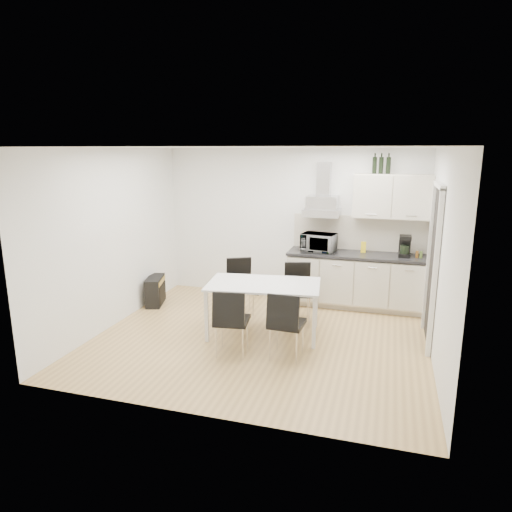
{
  "coord_description": "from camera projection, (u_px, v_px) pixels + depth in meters",
  "views": [
    {
      "loc": [
        1.63,
        -5.72,
        2.57
      ],
      "look_at": [
        -0.15,
        0.32,
        1.1
      ],
      "focal_mm": 32.0,
      "sensor_mm": 36.0,
      "label": 1
    }
  ],
  "objects": [
    {
      "name": "ground",
      "position": [
        260.0,
        338.0,
        6.38
      ],
      "size": [
        4.5,
        4.5,
        0.0
      ],
      "primitive_type": "plane",
      "color": "tan",
      "rests_on": "ground"
    },
    {
      "name": "wall_back",
      "position": [
        292.0,
        224.0,
        7.95
      ],
      "size": [
        4.5,
        0.1,
        2.6
      ],
      "primitive_type": "cube",
      "color": "white",
      "rests_on": "ground"
    },
    {
      "name": "wall_front",
      "position": [
        201.0,
        291.0,
        4.22
      ],
      "size": [
        4.5,
        0.1,
        2.6
      ],
      "primitive_type": "cube",
      "color": "white",
      "rests_on": "ground"
    },
    {
      "name": "wall_left",
      "position": [
        113.0,
        238.0,
        6.7
      ],
      "size": [
        0.1,
        4.0,
        2.6
      ],
      "primitive_type": "cube",
      "color": "white",
      "rests_on": "ground"
    },
    {
      "name": "wall_right",
      "position": [
        441.0,
        258.0,
        5.46
      ],
      "size": [
        0.1,
        4.0,
        2.6
      ],
      "primitive_type": "cube",
      "color": "white",
      "rests_on": "ground"
    },
    {
      "name": "ceiling",
      "position": [
        261.0,
        147.0,
        5.79
      ],
      "size": [
        4.5,
        4.5,
        0.0
      ],
      "primitive_type": "plane",
      "color": "white",
      "rests_on": "wall_back"
    },
    {
      "name": "doorway",
      "position": [
        432.0,
        267.0,
        6.05
      ],
      "size": [
        0.08,
        1.04,
        2.1
      ],
      "primitive_type": "cube",
      "color": "white",
      "rests_on": "ground"
    },
    {
      "name": "kitchenette",
      "position": [
        359.0,
        258.0,
        7.48
      ],
      "size": [
        2.22,
        0.64,
        2.52
      ],
      "color": "beige",
      "rests_on": "ground"
    },
    {
      "name": "dining_table",
      "position": [
        264.0,
        288.0,
        6.39
      ],
      "size": [
        1.66,
        1.08,
        0.75
      ],
      "rotation": [
        0.0,
        0.0,
        0.13
      ],
      "color": "white",
      "rests_on": "ground"
    },
    {
      "name": "chair_far_left",
      "position": [
        241.0,
        287.0,
        7.25
      ],
      "size": [
        0.62,
        0.65,
        0.88
      ],
      "primitive_type": null,
      "rotation": [
        0.0,
        0.0,
        3.61
      ],
      "color": "black",
      "rests_on": "ground"
    },
    {
      "name": "chair_far_right",
      "position": [
        298.0,
        293.0,
        6.95
      ],
      "size": [
        0.55,
        0.59,
        0.88
      ],
      "primitive_type": null,
      "rotation": [
        0.0,
        0.0,
        3.39
      ],
      "color": "black",
      "rests_on": "ground"
    },
    {
      "name": "chair_near_left",
      "position": [
        232.0,
        321.0,
        5.81
      ],
      "size": [
        0.51,
        0.56,
        0.88
      ],
      "primitive_type": null,
      "rotation": [
        0.0,
        0.0,
        0.14
      ],
      "color": "black",
      "rests_on": "ground"
    },
    {
      "name": "chair_near_right",
      "position": [
        287.0,
        324.0,
        5.7
      ],
      "size": [
        0.46,
        0.52,
        0.88
      ],
      "primitive_type": null,
      "rotation": [
        0.0,
        0.0,
        -0.04
      ],
      "color": "black",
      "rests_on": "ground"
    },
    {
      "name": "guitar_amp",
      "position": [
        155.0,
        291.0,
        7.74
      ],
      "size": [
        0.4,
        0.61,
        0.47
      ],
      "rotation": [
        0.0,
        0.0,
        0.29
      ],
      "color": "black",
      "rests_on": "ground"
    },
    {
      "name": "floor_speaker",
      "position": [
        256.0,
        287.0,
        8.3
      ],
      "size": [
        0.18,
        0.16,
        0.26
      ],
      "primitive_type": "cube",
      "rotation": [
        0.0,
        0.0,
        -0.15
      ],
      "color": "black",
      "rests_on": "ground"
    }
  ]
}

